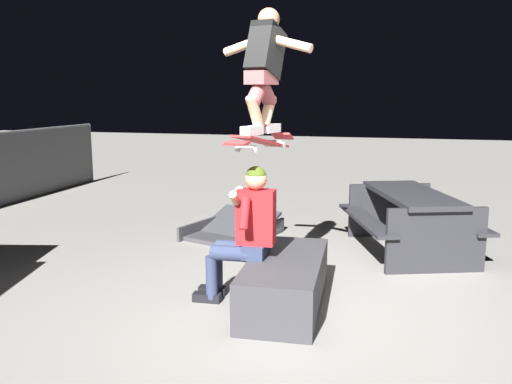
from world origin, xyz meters
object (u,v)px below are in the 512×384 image
(skater_airborne, at_px, (264,65))
(picnic_table_back, at_px, (410,212))
(person_sitting_on_ledge, at_px, (245,228))
(kicker_ramp, at_px, (233,232))
(skateboard, at_px, (261,142))
(ledge_box_main, at_px, (285,282))

(skater_airborne, distance_m, picnic_table_back, 2.81)
(person_sitting_on_ledge, xyz_separation_m, skater_airborne, (0.24, -0.12, 1.47))
(kicker_ramp, bearing_deg, skateboard, -155.26)
(ledge_box_main, relative_size, skateboard, 1.45)
(person_sitting_on_ledge, bearing_deg, skateboard, -30.65)
(ledge_box_main, xyz_separation_m, person_sitting_on_ledge, (0.00, 0.38, 0.48))
(kicker_ramp, distance_m, picnic_table_back, 2.35)
(ledge_box_main, bearing_deg, picnic_table_back, -28.91)
(person_sitting_on_ledge, distance_m, skater_airborne, 1.49)
(kicker_ramp, bearing_deg, ledge_box_main, -151.28)
(picnic_table_back, bearing_deg, kicker_ramp, 86.42)
(person_sitting_on_ledge, xyz_separation_m, picnic_table_back, (2.02, -1.50, -0.20))
(ledge_box_main, xyz_separation_m, skater_airborne, (0.24, 0.26, 1.94))
(ledge_box_main, xyz_separation_m, picnic_table_back, (2.02, -1.12, 0.28))
(ledge_box_main, bearing_deg, kicker_ramp, 28.72)
(ledge_box_main, distance_m, skater_airborne, 1.98)
(person_sitting_on_ledge, relative_size, skateboard, 1.23)
(ledge_box_main, bearing_deg, person_sitting_on_ledge, 89.81)
(person_sitting_on_ledge, height_order, skateboard, skateboard)
(kicker_ramp, relative_size, picnic_table_back, 0.65)
(skater_airborne, relative_size, picnic_table_back, 0.55)
(ledge_box_main, relative_size, picnic_table_back, 0.73)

